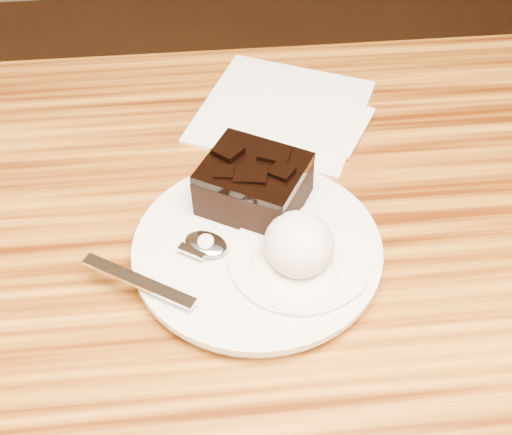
{
  "coord_description": "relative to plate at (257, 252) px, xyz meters",
  "views": [
    {
      "loc": [
        0.05,
        -0.3,
        1.19
      ],
      "look_at": [
        0.09,
        0.08,
        0.79
      ],
      "focal_mm": 46.65,
      "sensor_mm": 36.0,
      "label": 1
    }
  ],
  "objects": [
    {
      "name": "crumb_b",
      "position": [
        0.05,
        0.0,
        0.01
      ],
      "size": [
        0.01,
        0.01,
        0.0
      ],
      "primitive_type": "cube",
      "rotation": [
        0.0,
        0.0,
        0.24
      ],
      "color": "black",
      "rests_on": "plate"
    },
    {
      "name": "plate",
      "position": [
        0.0,
        0.0,
        0.0
      ],
      "size": [
        0.21,
        0.21,
        0.02
      ],
      "primitive_type": "cylinder",
      "color": "white",
      "rests_on": "dining_table"
    },
    {
      "name": "melt_puddle",
      "position": [
        0.03,
        -0.02,
        0.01
      ],
      "size": [
        0.12,
        0.12,
        0.0
      ],
      "primitive_type": "cylinder",
      "color": "white",
      "rests_on": "plate"
    },
    {
      "name": "ice_cream_scoop",
      "position": [
        0.03,
        -0.02,
        0.03
      ],
      "size": [
        0.06,
        0.06,
        0.05
      ],
      "primitive_type": "ellipsoid",
      "color": "white",
      "rests_on": "plate"
    },
    {
      "name": "brownie",
      "position": [
        0.0,
        0.05,
        0.03
      ],
      "size": [
        0.11,
        0.11,
        0.04
      ],
      "primitive_type": "cube",
      "rotation": [
        0.0,
        0.0,
        -0.52
      ],
      "color": "black",
      "rests_on": "plate"
    },
    {
      "name": "spoon",
      "position": [
        -0.04,
        -0.0,
        0.01
      ],
      "size": [
        0.14,
        0.11,
        0.01
      ],
      "primitive_type": null,
      "rotation": [
        0.0,
        0.0,
        1.0
      ],
      "color": "silver",
      "rests_on": "plate"
    },
    {
      "name": "crumb_a",
      "position": [
        0.01,
        -0.0,
        0.01
      ],
      "size": [
        0.01,
        0.01,
        0.0
      ],
      "primitive_type": "cube",
      "rotation": [
        0.0,
        0.0,
        0.77
      ],
      "color": "black",
      "rests_on": "plate"
    },
    {
      "name": "napkin",
      "position": [
        0.05,
        0.2,
        -0.01
      ],
      "size": [
        0.22,
        0.22,
        0.01
      ],
      "primitive_type": "cube",
      "rotation": [
        0.0,
        0.0,
        -0.43
      ],
      "color": "white",
      "rests_on": "dining_table"
    }
  ]
}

